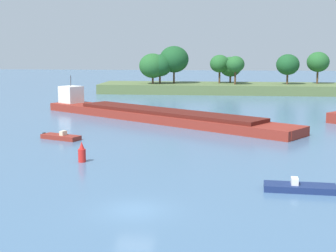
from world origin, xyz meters
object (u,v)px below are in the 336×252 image
at_px(channel_buoy_red, 82,153).
at_px(cargo_barge, 153,114).
at_px(small_motorboat, 61,137).
at_px(fishing_skiff, 300,187).

bearing_deg(channel_buoy_red, cargo_barge, 83.73).
relative_size(small_motorboat, fishing_skiff, 0.91).
bearing_deg(fishing_skiff, small_motorboat, 142.96).
bearing_deg(channel_buoy_red, small_motorboat, 117.33).
bearing_deg(cargo_barge, channel_buoy_red, -96.27).
xyz_separation_m(small_motorboat, channel_buoy_red, (5.58, -10.80, 0.53)).
xyz_separation_m(cargo_barge, channel_buoy_red, (-2.94, -26.74, -0.08)).
distance_m(cargo_barge, small_motorboat, 18.09).
bearing_deg(cargo_barge, small_motorboat, -118.13).
height_order(fishing_skiff, channel_buoy_red, channel_buoy_red).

